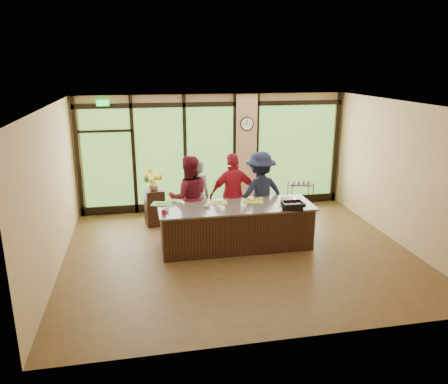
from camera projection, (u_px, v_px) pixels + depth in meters
name	position (u px, v px, depth m)	size (l,w,h in m)	color
floor	(239.00, 252.00, 8.98)	(7.00, 7.00, 0.00)	#51381C
ceiling	(240.00, 105.00, 8.13)	(7.00, 7.00, 0.00)	silver
back_wall	(214.00, 153.00, 11.38)	(7.00, 7.00, 0.00)	tan
left_wall	(52.00, 192.00, 7.91)	(6.00, 6.00, 0.00)	tan
right_wall	(401.00, 174.00, 9.20)	(6.00, 6.00, 0.00)	tan
window_wall	(220.00, 157.00, 11.40)	(6.90, 0.12, 3.00)	tan
island_base	(236.00, 227.00, 9.14)	(3.10, 1.00, 0.88)	black
countertop	(236.00, 206.00, 9.01)	(3.20, 1.10, 0.04)	#6D615A
wall_clock	(247.00, 124.00, 11.20)	(0.36, 0.04, 0.36)	black
cook_left	(196.00, 198.00, 9.70)	(0.64, 0.42, 1.75)	gray
cook_midleft	(189.00, 198.00, 9.51)	(0.90, 0.70, 1.86)	maroon
cook_midright	(233.00, 195.00, 9.66)	(1.10, 0.46, 1.88)	#AF1A31
cook_right	(260.00, 193.00, 9.80)	(1.21, 0.70, 1.88)	#1A1D39
roasting_pan	(293.00, 207.00, 8.79)	(0.42, 0.33, 0.08)	black
mixing_bowl	(287.00, 201.00, 9.19)	(0.35, 0.35, 0.08)	silver
cutting_board_left	(162.00, 204.00, 9.08)	(0.43, 0.32, 0.01)	#3F832F
cutting_board_center	(218.00, 203.00, 9.18)	(0.37, 0.27, 0.01)	yellow
cutting_board_right	(253.00, 201.00, 9.29)	(0.43, 0.32, 0.01)	yellow
prep_bowl_near	(165.00, 211.00, 8.63)	(0.15, 0.15, 0.05)	silver
prep_bowl_mid	(207.00, 206.00, 8.90)	(0.15, 0.15, 0.05)	silver
prep_bowl_far	(261.00, 199.00, 9.41)	(0.13, 0.13, 0.03)	silver
red_ramekin	(164.00, 213.00, 8.46)	(0.10, 0.10, 0.08)	#AA1127
flower_stand	(155.00, 207.00, 10.43)	(0.43, 0.43, 0.86)	black
flower_vase	(154.00, 185.00, 10.27)	(0.25, 0.25, 0.26)	#957D51
bar_cart	(300.00, 193.00, 11.29)	(0.70, 0.50, 0.85)	black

